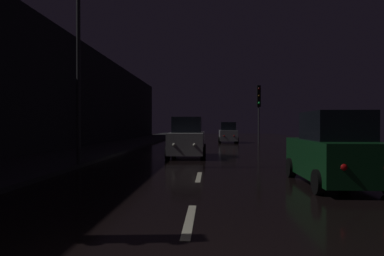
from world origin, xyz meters
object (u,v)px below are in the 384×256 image
object	(u,v)px
streetlamp_overhead	(89,38)
car_parked_right_near	(334,151)
car_approaching_headlights	(187,139)
traffic_light_far_right	(259,101)
car_distant_taillights	(228,133)

from	to	relation	value
streetlamp_overhead	car_parked_right_near	world-z (taller)	streetlamp_overhead
car_parked_right_near	car_approaching_headlights	bearing A→B (deg)	29.58
car_approaching_headlights	car_parked_right_near	world-z (taller)	car_approaching_headlights
traffic_light_far_right	car_parked_right_near	xyz separation A→B (m)	(-0.80, -20.60, -2.89)
car_distant_taillights	car_parked_right_near	world-z (taller)	car_parked_right_near
traffic_light_far_right	car_distant_taillights	distance (m)	4.92
car_approaching_headlights	streetlamp_overhead	bearing A→B (deg)	-36.11
car_distant_taillights	car_parked_right_near	bearing A→B (deg)	-175.70
traffic_light_far_right	car_distant_taillights	bearing A→B (deg)	-142.38
car_distant_taillights	car_approaching_headlights	bearing A→B (deg)	168.82
car_distant_taillights	traffic_light_far_right	bearing A→B (deg)	-139.27
streetlamp_overhead	car_approaching_headlights	bearing A→B (deg)	53.89
traffic_light_far_right	car_parked_right_near	bearing A→B (deg)	-5.33
traffic_light_far_right	car_parked_right_near	distance (m)	20.82
streetlamp_overhead	car_parked_right_near	bearing A→B (deg)	-22.38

